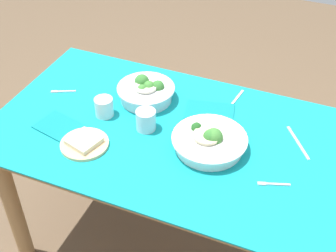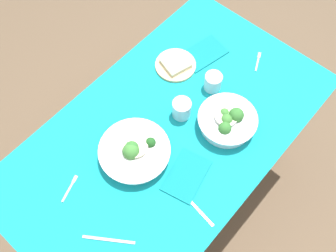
% 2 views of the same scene
% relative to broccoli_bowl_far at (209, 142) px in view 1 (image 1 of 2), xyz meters
% --- Properties ---
extents(ground_plane, '(6.00, 6.00, 0.00)m').
position_rel_broccoli_bowl_far_xyz_m(ground_plane, '(0.16, -0.03, -0.74)').
color(ground_plane, brown).
extents(dining_table, '(1.39, 0.80, 0.71)m').
position_rel_broccoli_bowl_far_xyz_m(dining_table, '(0.16, -0.03, -0.15)').
color(dining_table, teal).
rests_on(dining_table, ground_plane).
extents(broccoli_bowl_far, '(0.28, 0.28, 0.09)m').
position_rel_broccoli_bowl_far_xyz_m(broccoli_bowl_far, '(0.00, 0.00, 0.00)').
color(broccoli_bowl_far, white).
rests_on(broccoli_bowl_far, dining_table).
extents(broccoli_bowl_near, '(0.24, 0.24, 0.10)m').
position_rel_broccoli_bowl_far_xyz_m(broccoli_bowl_near, '(0.34, -0.19, 0.01)').
color(broccoli_bowl_near, white).
rests_on(broccoli_bowl_near, dining_table).
extents(bread_side_plate, '(0.18, 0.18, 0.03)m').
position_rel_broccoli_bowl_far_xyz_m(bread_side_plate, '(0.43, 0.16, -0.02)').
color(bread_side_plate, '#D6B27A').
rests_on(bread_side_plate, dining_table).
extents(water_glass_center, '(0.08, 0.08, 0.08)m').
position_rel_broccoli_bowl_far_xyz_m(water_glass_center, '(0.26, -0.01, 0.01)').
color(water_glass_center, silver).
rests_on(water_glass_center, dining_table).
extents(water_glass_side, '(0.07, 0.07, 0.08)m').
position_rel_broccoli_bowl_far_xyz_m(water_glass_side, '(0.45, -0.03, 0.01)').
color(water_glass_side, silver).
rests_on(water_glass_side, dining_table).
extents(fork_by_far_bowl, '(0.11, 0.05, 0.00)m').
position_rel_broccoli_bowl_far_xyz_m(fork_by_far_bowl, '(-0.26, 0.09, -0.03)').
color(fork_by_far_bowl, '#B7B7BC').
rests_on(fork_by_far_bowl, dining_table).
extents(fork_by_near_bowl, '(0.10, 0.05, 0.00)m').
position_rel_broccoli_bowl_far_xyz_m(fork_by_near_bowl, '(0.69, -0.10, -0.03)').
color(fork_by_near_bowl, '#B7B7BC').
rests_on(fork_by_near_bowl, dining_table).
extents(table_knife_left, '(0.04, 0.21, 0.00)m').
position_rel_broccoli_bowl_far_xyz_m(table_knife_left, '(-0.00, -0.30, -0.03)').
color(table_knife_left, '#B7B7BC').
rests_on(table_knife_left, dining_table).
extents(table_knife_right, '(0.11, 0.16, 0.00)m').
position_rel_broccoli_bowl_far_xyz_m(table_knife_right, '(-0.30, -0.15, -0.03)').
color(table_knife_right, '#B7B7BC').
rests_on(table_knife_right, dining_table).
extents(napkin_folded_upper, '(0.22, 0.16, 0.01)m').
position_rel_broccoli_bowl_far_xyz_m(napkin_folded_upper, '(0.56, 0.11, -0.03)').
color(napkin_folded_upper, '#0F777D').
rests_on(napkin_folded_upper, dining_table).
extents(napkin_folded_lower, '(0.22, 0.17, 0.01)m').
position_rel_broccoli_bowl_far_xyz_m(napkin_folded_lower, '(0.07, -0.20, -0.03)').
color(napkin_folded_lower, '#0F777D').
rests_on(napkin_folded_lower, dining_table).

